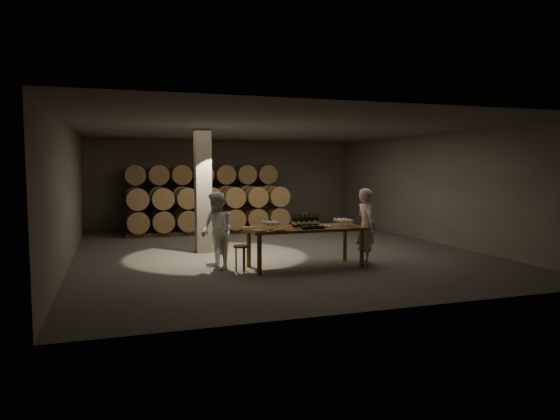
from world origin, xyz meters
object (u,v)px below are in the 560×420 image
object	(u,v)px
bottle_cluster	(306,222)
notebook_near	(277,230)
plate	(326,226)
stool	(241,250)
person_man	(366,226)
tasting_table	(305,232)
person_woman	(217,231)

from	to	relation	value
bottle_cluster	notebook_near	world-z (taller)	bottle_cluster
notebook_near	plate	bearing A→B (deg)	5.17
notebook_near	stool	world-z (taller)	notebook_near
plate	notebook_near	size ratio (longest dim) A/B	1.19
person_man	notebook_near	bearing A→B (deg)	98.97
tasting_table	plate	world-z (taller)	plate
plate	notebook_near	distance (m)	1.36
plate	tasting_table	bearing A→B (deg)	178.46
stool	person_man	xyz separation A→B (m)	(2.93, -0.07, 0.41)
notebook_near	person_woman	distance (m)	1.37
notebook_near	stool	distance (m)	0.90
stool	notebook_near	bearing A→B (deg)	-30.98
notebook_near	person_man	xyz separation A→B (m)	(2.26, 0.33, -0.04)
plate	person_man	bearing A→B (deg)	-4.97
bottle_cluster	notebook_near	xyz separation A→B (m)	(-0.82, -0.46, -0.10)
person_woman	plate	bearing A→B (deg)	60.52
plate	person_man	world-z (taller)	person_man
notebook_near	person_man	world-z (taller)	person_man
plate	stool	distance (m)	2.01
notebook_near	tasting_table	bearing A→B (deg)	15.65
plate	bottle_cluster	bearing A→B (deg)	173.85
tasting_table	bottle_cluster	bearing A→B (deg)	58.14
tasting_table	stool	bearing A→B (deg)	-179.09
tasting_table	person_woman	world-z (taller)	person_woman
plate	person_woman	size ratio (longest dim) A/B	0.17
bottle_cluster	stool	world-z (taller)	bottle_cluster
notebook_near	person_man	bearing A→B (deg)	-4.22
tasting_table	notebook_near	size ratio (longest dim) A/B	10.62
stool	plate	bearing A→B (deg)	0.29
bottle_cluster	plate	size ratio (longest dim) A/B	2.05
tasting_table	person_man	distance (m)	1.47
tasting_table	plate	size ratio (longest dim) A/B	8.91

